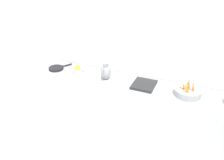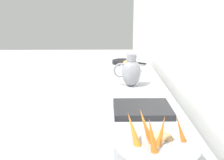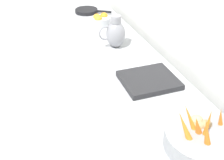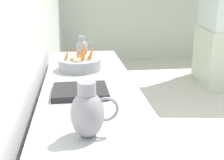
% 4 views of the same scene
% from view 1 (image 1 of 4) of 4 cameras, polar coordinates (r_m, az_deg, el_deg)
% --- Properties ---
extents(tile_wall_left, '(0.10, 8.76, 3.00)m').
position_cam_1_polar(tile_wall_left, '(3.33, 14.86, 9.33)').
color(tile_wall_left, white).
rests_on(tile_wall_left, ground_plane).
extents(prep_counter, '(0.64, 3.05, 0.91)m').
position_cam_1_polar(prep_counter, '(3.53, 3.50, -7.71)').
color(prep_counter, '#ADAFB5').
rests_on(prep_counter, ground_plane).
extents(vegetable_colander, '(0.34, 0.34, 0.22)m').
position_cam_1_polar(vegetable_colander, '(3.18, 17.60, -2.67)').
color(vegetable_colander, gray).
rests_on(vegetable_colander, prep_counter).
extents(orange_bowl, '(0.17, 0.17, 0.11)m').
position_cam_1_polar(orange_bowl, '(3.65, -8.10, 2.44)').
color(orange_bowl, '#ADAFB5').
rests_on(orange_bowl, prep_counter).
extents(metal_pitcher_tall, '(0.21, 0.15, 0.25)m').
position_cam_1_polar(metal_pitcher_tall, '(3.39, -1.50, 1.94)').
color(metal_pitcher_tall, gray).
rests_on(metal_pitcher_tall, prep_counter).
extents(counter_sink_basin, '(0.34, 0.30, 0.04)m').
position_cam_1_polar(counter_sink_basin, '(3.29, 7.62, -1.12)').
color(counter_sink_basin, '#232326').
rests_on(counter_sink_basin, prep_counter).
extents(skillet_on_counter, '(0.35, 0.27, 0.03)m').
position_cam_1_polar(skillet_on_counter, '(3.83, -13.13, 2.77)').
color(skillet_on_counter, black).
rests_on(skillet_on_counter, prep_counter).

